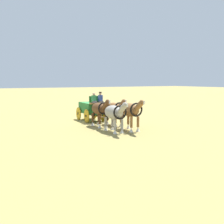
% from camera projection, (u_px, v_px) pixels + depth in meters
% --- Properties ---
extents(ground_plane, '(220.00, 220.00, 0.00)m').
position_uv_depth(ground_plane, '(91.00, 121.00, 26.68)').
color(ground_plane, '#9E8C4C').
extents(show_wagon, '(5.56, 1.91, 2.63)m').
position_uv_depth(show_wagon, '(91.00, 108.00, 26.39)').
color(show_wagon, '#236B2D').
rests_on(show_wagon, ground).
extents(draft_horse_rear_near, '(3.21, 1.05, 2.21)m').
position_uv_depth(draft_horse_rear_near, '(115.00, 109.00, 23.54)').
color(draft_horse_rear_near, brown).
rests_on(draft_horse_rear_near, ground).
extents(draft_horse_rear_off, '(3.09, 1.12, 2.22)m').
position_uv_depth(draft_horse_rear_off, '(100.00, 109.00, 22.99)').
color(draft_horse_rear_off, brown).
rests_on(draft_horse_rear_off, ground).
extents(draft_horse_lead_near, '(3.10, 1.14, 2.31)m').
position_uv_depth(draft_horse_lead_near, '(131.00, 111.00, 21.21)').
color(draft_horse_lead_near, brown).
rests_on(draft_horse_lead_near, ground).
extents(draft_horse_lead_off, '(3.24, 1.16, 2.20)m').
position_uv_depth(draft_horse_lead_off, '(114.00, 113.00, 20.67)').
color(draft_horse_lead_off, '#9E998E').
rests_on(draft_horse_lead_off, ground).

